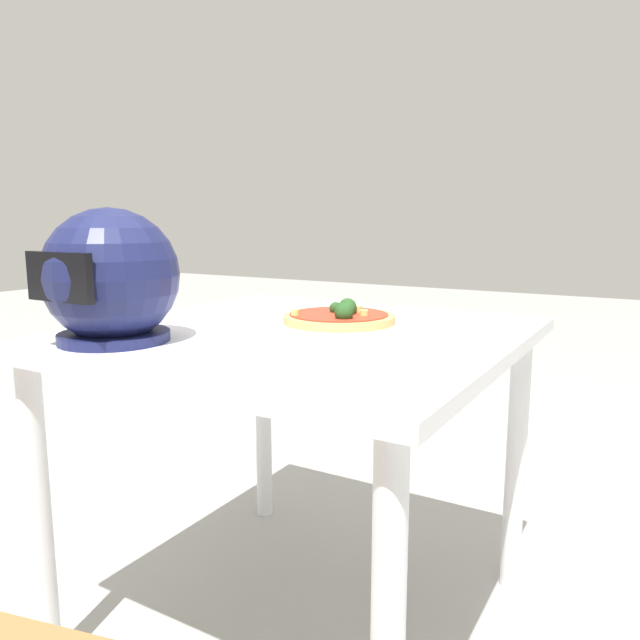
{
  "coord_description": "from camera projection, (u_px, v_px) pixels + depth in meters",
  "views": [
    {
      "loc": [
        -0.7,
        1.11,
        0.95
      ],
      "look_at": [
        -0.03,
        -0.03,
        0.73
      ],
      "focal_mm": 34.05,
      "sensor_mm": 36.0,
      "label": 1
    }
  ],
  "objects": [
    {
      "name": "ground_plane",
      "position": [
        302.0,
        621.0,
        1.45
      ],
      "size": [
        14.0,
        14.0,
        0.0
      ],
      "primitive_type": "plane",
      "color": "#9E9E99"
    },
    {
      "name": "dining_table",
      "position": [
        301.0,
        370.0,
        1.35
      ],
      "size": [
        0.91,
        0.91,
        0.71
      ],
      "color": "white",
      "rests_on": "ground"
    },
    {
      "name": "pizza_plate",
      "position": [
        339.0,
        325.0,
        1.36
      ],
      "size": [
        0.32,
        0.32,
        0.01
      ],
      "primitive_type": "cylinder",
      "color": "white",
      "rests_on": "dining_table"
    },
    {
      "name": "pizza",
      "position": [
        340.0,
        317.0,
        1.35
      ],
      "size": [
        0.25,
        0.25,
        0.05
      ],
      "color": "tan",
      "rests_on": "pizza_plate"
    },
    {
      "name": "motorcycle_helmet",
      "position": [
        111.0,
        279.0,
        1.19
      ],
      "size": [
        0.26,
        0.26,
        0.26
      ],
      "color": "#191E4C",
      "rests_on": "dining_table"
    }
  ]
}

